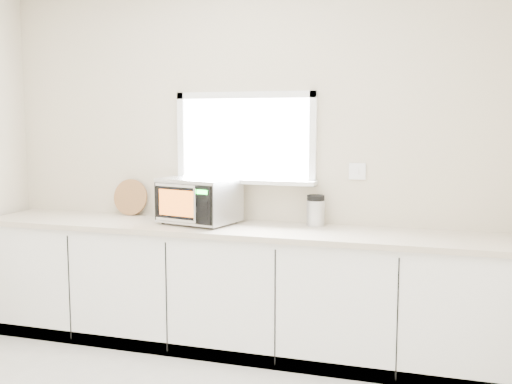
% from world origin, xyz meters
% --- Properties ---
extents(back_wall, '(4.00, 0.17, 2.70)m').
position_xyz_m(back_wall, '(0.00, 2.00, 1.36)').
color(back_wall, '#C3B59B').
rests_on(back_wall, ground).
extents(cabinets, '(3.92, 0.60, 0.88)m').
position_xyz_m(cabinets, '(0.00, 1.70, 0.44)').
color(cabinets, white).
rests_on(cabinets, ground).
extents(countertop, '(3.92, 0.64, 0.04)m').
position_xyz_m(countertop, '(0.00, 1.69, 0.90)').
color(countertop, '#C2B5A0').
rests_on(countertop, cabinets).
extents(microwave, '(0.60, 0.52, 0.34)m').
position_xyz_m(microwave, '(-0.29, 1.74, 1.10)').
color(microwave, black).
rests_on(microwave, countertop).
extents(knife_block, '(0.11, 0.24, 0.34)m').
position_xyz_m(knife_block, '(-0.33, 1.78, 1.07)').
color(knife_block, '#442D18').
rests_on(knife_block, countertop).
extents(cutting_board, '(0.29, 0.07, 0.29)m').
position_xyz_m(cutting_board, '(-0.97, 1.94, 1.07)').
color(cutting_board, olive).
rests_on(cutting_board, countertop).
extents(coffee_grinder, '(0.15, 0.15, 0.23)m').
position_xyz_m(coffee_grinder, '(0.57, 1.90, 1.03)').
color(coffee_grinder, silver).
rests_on(coffee_grinder, countertop).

